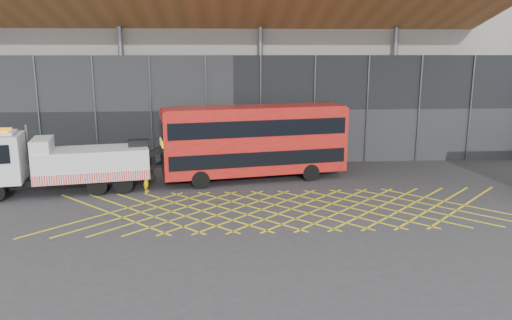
{
  "coord_description": "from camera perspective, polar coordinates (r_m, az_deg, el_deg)",
  "views": [
    {
      "loc": [
        1.18,
        -25.42,
        8.34
      ],
      "look_at": [
        3.0,
        1.5,
        2.4
      ],
      "focal_mm": 35.0,
      "sensor_mm": 36.0,
      "label": 1
    }
  ],
  "objects": [
    {
      "name": "worker",
      "position": [
        30.66,
        -12.42,
        -2.24
      ],
      "size": [
        0.41,
        0.58,
        1.47
      ],
      "primitive_type": "imported",
      "rotation": [
        0.0,
        0.0,
        1.45
      ],
      "color": "yellow",
      "rests_on": "ground_plane"
    },
    {
      "name": "ground_plane",
      "position": [
        26.78,
        -6.23,
        -5.81
      ],
      "size": [
        120.0,
        120.0,
        0.0
      ],
      "primitive_type": "plane",
      "color": "#2C2D2F"
    },
    {
      "name": "recovery_truck",
      "position": [
        31.74,
        -21.65,
        -0.26
      ],
      "size": [
        11.59,
        4.51,
        4.02
      ],
      "rotation": [
        0.0,
        0.0,
        0.19
      ],
      "color": "black",
      "rests_on": "ground_plane"
    },
    {
      "name": "construction_building",
      "position": [
        43.83,
        -2.98,
        13.23
      ],
      "size": [
        55.0,
        23.97,
        18.0
      ],
      "color": "gray",
      "rests_on": "ground_plane"
    },
    {
      "name": "bus_towed",
      "position": [
        32.35,
        -0.18,
        2.35
      ],
      "size": [
        12.19,
        4.96,
        4.84
      ],
      "rotation": [
        0.0,
        0.0,
        0.19
      ],
      "color": "#AD140F",
      "rests_on": "ground_plane"
    },
    {
      "name": "road_markings",
      "position": [
        27.0,
        4.05,
        -5.6
      ],
      "size": [
        26.36,
        7.16,
        0.01
      ],
      "color": "yellow",
      "rests_on": "ground_plane"
    }
  ]
}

